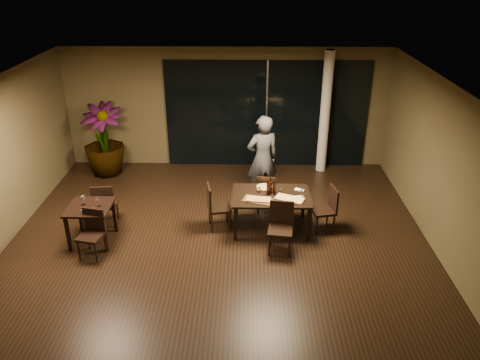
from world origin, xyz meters
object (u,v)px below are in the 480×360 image
(chair_main_far, at_px, (266,191))
(bottle_a, at_px, (268,187))
(bottle_c, at_px, (270,185))
(bottle_b, at_px, (274,187))
(side_table, at_px, (90,212))
(chair_main_left, at_px, (215,205))
(potted_plant, at_px, (103,140))
(chair_side_far, at_px, (105,203))
(diner, at_px, (263,159))
(chair_main_near, at_px, (281,224))
(main_table, at_px, (271,198))
(chair_main_right, at_px, (327,207))
(chair_side_near, at_px, (92,230))

(chair_main_far, relative_size, bottle_a, 2.68)
(bottle_c, bearing_deg, bottle_b, -22.56)
(side_table, bearing_deg, bottle_b, 8.96)
(chair_main_left, bearing_deg, potted_plant, 36.77)
(potted_plant, distance_m, bottle_c, 4.67)
(chair_main_far, bearing_deg, chair_side_far, 17.48)
(diner, height_order, bottle_b, diner)
(chair_main_left, bearing_deg, chair_main_near, -131.71)
(chair_main_left, bearing_deg, chair_side_far, 77.14)
(main_table, xyz_separation_m, chair_main_far, (-0.07, 0.67, -0.19))
(chair_main_near, relative_size, chair_side_far, 1.02)
(potted_plant, bearing_deg, main_table, -32.73)
(chair_side_far, bearing_deg, bottle_c, 175.34)
(chair_main_right, bearing_deg, bottle_c, -107.39)
(main_table, xyz_separation_m, bottle_b, (0.06, 0.05, 0.22))
(chair_main_near, xyz_separation_m, bottle_b, (-0.09, 0.76, 0.36))
(chair_main_near, bearing_deg, side_table, -175.88)
(chair_main_left, xyz_separation_m, diner, (0.96, 1.26, 0.45))
(bottle_a, height_order, bottle_c, bottle_c)
(side_table, height_order, bottle_a, bottle_a)
(potted_plant, bearing_deg, chair_side_far, -74.82)
(main_table, bearing_deg, chair_main_left, 179.83)
(side_table, height_order, chair_main_right, chair_main_right)
(diner, bearing_deg, potted_plant, -37.41)
(bottle_b, relative_size, bottle_c, 0.82)
(main_table, xyz_separation_m, bottle_a, (-0.06, 0.01, 0.24))
(side_table, bearing_deg, diner, 28.46)
(bottle_b, bearing_deg, bottle_c, 157.44)
(side_table, bearing_deg, bottle_a, 8.77)
(chair_side_far, relative_size, diner, 0.48)
(chair_main_right, distance_m, bottle_a, 1.23)
(chair_main_far, height_order, chair_main_left, chair_main_left)
(diner, distance_m, bottle_a, 1.26)
(chair_main_left, height_order, bottle_a, bottle_a)
(chair_main_right, bearing_deg, diner, -148.29)
(side_table, bearing_deg, chair_main_near, -3.53)
(main_table, height_order, chair_side_near, chair_side_near)
(chair_main_near, xyz_separation_m, chair_main_right, (0.95, 0.69, -0.02))
(bottle_b, bearing_deg, potted_plant, 148.11)
(side_table, bearing_deg, bottle_c, 9.70)
(chair_main_right, xyz_separation_m, bottle_c, (-1.12, 0.10, 0.41))
(diner, bearing_deg, chair_main_near, 79.43)
(chair_side_far, xyz_separation_m, bottle_a, (3.23, -0.04, 0.39))
(chair_main_right, bearing_deg, chair_main_far, -132.86)
(side_table, height_order, bottle_c, bottle_c)
(bottle_a, bearing_deg, potted_plant, 147.00)
(chair_side_near, bearing_deg, side_table, 121.67)
(bottle_a, height_order, bottle_b, bottle_a)
(chair_main_right, distance_m, potted_plant, 5.71)
(chair_main_right, height_order, bottle_a, bottle_a)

